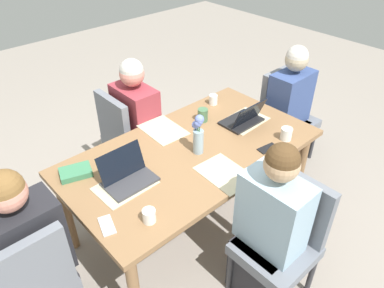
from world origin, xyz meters
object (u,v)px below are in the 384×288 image
at_px(coffee_mug_centre_left, 213,100).
at_px(dining_table, 192,158).
at_px(chair_far_left_near, 284,235).
at_px(chair_near_right_near, 127,135).
at_px(laptop_head_left_left_mid, 244,119).
at_px(coffee_mug_near_right, 149,216).
at_px(phone_silver, 107,225).
at_px(person_far_left_near, 269,233).
at_px(phone_black, 268,148).
at_px(coffee_mug_near_left, 203,115).
at_px(coffee_mug_centre_right, 286,134).
at_px(flower_vase, 198,134).
at_px(laptop_head_right_left_far, 127,176).
at_px(person_near_right_near, 138,132).
at_px(chair_head_left_left_mid, 284,112).
at_px(book_red_cover, 76,172).
at_px(chair_head_right_left_far, 31,281).
at_px(person_head_right_left_far, 34,263).
at_px(person_head_left_left_mid, 287,115).

bearing_deg(coffee_mug_centre_left, dining_table, 32.34).
distance_m(chair_far_left_near, chair_near_right_near, 1.61).
height_order(laptop_head_left_left_mid, coffee_mug_near_right, laptop_head_left_left_mid).
distance_m(chair_near_right_near, phone_silver, 1.29).
xyz_separation_m(person_far_left_near, phone_black, (-0.45, -0.40, 0.21)).
height_order(coffee_mug_near_left, coffee_mug_centre_right, coffee_mug_near_left).
bearing_deg(phone_silver, laptop_head_left_left_mid, 115.30).
height_order(flower_vase, coffee_mug_near_left, flower_vase).
bearing_deg(laptop_head_right_left_far, laptop_head_left_left_mid, 177.72).
xyz_separation_m(person_near_right_near, coffee_mug_centre_right, (-0.59, 1.10, 0.25)).
bearing_deg(laptop_head_right_left_far, chair_near_right_near, -122.30).
bearing_deg(person_far_left_near, chair_far_left_near, 141.24).
xyz_separation_m(laptop_head_left_left_mid, coffee_mug_centre_left, (-0.05, -0.39, -0.00)).
height_order(chair_head_left_left_mid, coffee_mug_centre_right, chair_head_left_left_mid).
xyz_separation_m(chair_near_right_near, book_red_cover, (0.69, 0.47, 0.25)).
relative_size(chair_near_right_near, laptop_head_left_left_mid, 2.81).
height_order(person_far_left_near, chair_near_right_near, person_far_left_near).
height_order(person_far_left_near, laptop_head_left_left_mid, person_far_left_near).
bearing_deg(phone_black, laptop_head_right_left_far, 166.42).
bearing_deg(person_near_right_near, chair_far_left_near, 90.40).
distance_m(chair_far_left_near, phone_black, 0.64).
relative_size(chair_head_left_left_mid, coffee_mug_near_right, 10.97).
xyz_separation_m(chair_head_right_left_far, coffee_mug_centre_left, (-1.86, -0.44, 0.28)).
bearing_deg(phone_silver, person_head_right_left_far, -102.70).
xyz_separation_m(laptop_head_right_left_far, coffee_mug_centre_left, (-1.12, -0.35, -0.00)).
xyz_separation_m(book_red_cover, phone_silver, (0.09, 0.52, -0.02)).
distance_m(chair_head_right_left_far, coffee_mug_centre_right, 1.92).
xyz_separation_m(person_head_left_left_mid, person_near_right_near, (1.20, -0.71, 0.00)).
height_order(chair_head_right_left_far, chair_near_right_near, same).
relative_size(coffee_mug_centre_left, phone_silver, 0.56).
bearing_deg(coffee_mug_near_left, person_near_right_near, -57.56).
bearing_deg(chair_head_left_left_mid, laptop_head_right_left_far, 1.99).
xyz_separation_m(chair_far_left_near, coffee_mug_near_right, (0.67, -0.48, 0.27)).
bearing_deg(book_red_cover, person_head_right_left_far, 51.11).
relative_size(chair_head_left_left_mid, coffee_mug_centre_right, 9.56).
xyz_separation_m(dining_table, coffee_mug_near_right, (0.64, 0.34, 0.12)).
relative_size(person_head_left_left_mid, chair_near_right_near, 1.33).
height_order(dining_table, person_head_right_left_far, person_head_right_left_far).
distance_m(person_far_left_near, chair_head_left_left_mid, 1.58).
distance_m(person_far_left_near, coffee_mug_near_left, 1.09).
relative_size(person_near_right_near, phone_black, 7.97).
xyz_separation_m(person_head_right_left_far, coffee_mug_near_left, (-1.54, -0.23, 0.26)).
height_order(chair_far_left_near, person_head_right_left_far, person_head_right_left_far).
bearing_deg(chair_head_left_left_mid, flower_vase, 6.18).
xyz_separation_m(chair_head_left_left_mid, coffee_mug_near_left, (0.95, -0.14, 0.29)).
distance_m(dining_table, phone_silver, 0.87).
bearing_deg(coffee_mug_near_left, coffee_mug_near_right, 30.75).
distance_m(person_near_right_near, flower_vase, 0.85).
height_order(laptop_head_left_left_mid, coffee_mug_centre_left, laptop_head_left_left_mid).
bearing_deg(dining_table, phone_black, 138.68).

